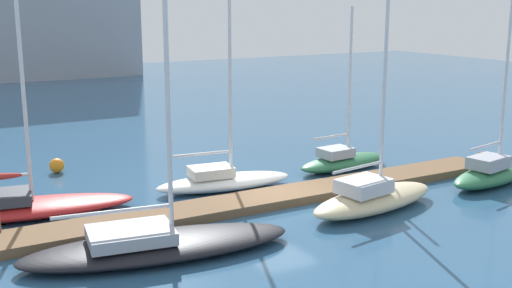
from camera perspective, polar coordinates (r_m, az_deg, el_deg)
ground_plane at (r=26.15m, az=2.16°, el=-5.12°), size 120.00×120.00×0.00m
dock_pier at (r=26.10m, az=2.16°, el=-4.75°), size 22.23×1.96×0.35m
dock_piling_far_end at (r=32.20m, az=19.46°, el=-1.54°), size 0.28×0.28×0.97m
sailboat_0 at (r=25.73m, az=-20.61°, el=-5.03°), size 8.73×3.80×12.97m
sailboat_1 at (r=20.86m, az=-8.98°, el=-8.64°), size 9.11×4.03×11.91m
sailboat_2 at (r=27.59m, az=-2.98°, el=-3.10°), size 6.23×2.51×9.94m
sailboat_3 at (r=25.25m, az=10.43°, el=-4.64°), size 6.54×3.06×9.52m
sailboat_4 at (r=31.12m, az=7.75°, el=-1.40°), size 5.20×2.10×7.76m
sailboat_5 at (r=30.34m, az=20.50°, el=-2.32°), size 6.06×2.86×9.28m
mooring_buoy_orange at (r=31.73m, az=-17.40°, el=-1.85°), size 0.70×0.70×0.70m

